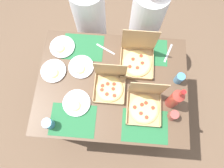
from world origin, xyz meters
TOP-DOWN VIEW (x-y plane):
  - ground_plane at (0.00, 0.00)m, footprint 6.00×6.00m
  - dining_table at (0.00, 0.00)m, footprint 1.26×0.95m
  - placemat_near_left at (-0.28, -0.33)m, footprint 0.36×0.26m
  - placemat_near_right at (0.28, -0.33)m, footprint 0.36×0.26m
  - placemat_far_left at (-0.28, 0.33)m, footprint 0.36×0.26m
  - placemat_far_right at (0.28, 0.33)m, footprint 0.36×0.26m
  - pizza_box_edge_far at (0.27, -0.16)m, footprint 0.27×0.27m
  - pizza_box_center at (0.20, 0.23)m, footprint 0.28×0.29m
  - pizza_box_corner_right at (-0.02, -0.02)m, footprint 0.25×0.26m
  - plate_near_left at (-0.47, 0.31)m, footprint 0.22×0.22m
  - plate_near_right at (-0.51, 0.07)m, footprint 0.22×0.22m
  - plate_middle at (-0.28, 0.13)m, footprint 0.22×0.22m
  - plate_far_left at (-0.27, -0.19)m, footprint 0.22×0.22m
  - soda_bottle at (0.49, -0.12)m, footprint 0.09×0.09m
  - cup_red at (0.49, -0.23)m, footprint 0.07×0.07m
  - cup_dark at (-0.46, -0.37)m, footprint 0.08×0.08m
  - cup_spare at (0.55, 0.08)m, footprint 0.07×0.07m
  - fork_by_near_left at (-0.08, 0.32)m, footprint 0.18×0.10m
  - fork_by_far_left at (0.47, 0.32)m, footprint 0.08×0.18m
  - diner_left_seat at (-0.28, 0.74)m, footprint 0.32×0.32m
  - diner_right_seat at (0.28, 0.74)m, footprint 0.32×0.32m

SIDE VIEW (x-z plane):
  - ground_plane at x=0.00m, z-range 0.00..0.00m
  - diner_left_seat at x=-0.28m, z-range -0.06..1.14m
  - diner_right_seat at x=0.28m, z-range -0.06..1.15m
  - dining_table at x=0.00m, z-range 0.26..1.02m
  - placemat_near_left at x=-0.28m, z-range 0.77..0.77m
  - placemat_near_right at x=0.28m, z-range 0.77..0.77m
  - placemat_far_left at x=-0.28m, z-range 0.77..0.77m
  - placemat_far_right at x=0.28m, z-range 0.77..0.77m
  - fork_by_near_left at x=-0.08m, z-range 0.77..0.77m
  - fork_by_far_left at x=0.47m, z-range 0.77..0.77m
  - plate_middle at x=-0.28m, z-range 0.76..0.79m
  - plate_far_left at x=-0.27m, z-range 0.76..0.79m
  - plate_near_left at x=-0.47m, z-range 0.76..0.79m
  - plate_near_right at x=-0.51m, z-range 0.76..0.79m
  - pizza_box_corner_right at x=-0.02m, z-range 0.67..0.96m
  - cup_red at x=0.49m, z-range 0.77..0.86m
  - pizza_box_edge_far at x=0.27m, z-range 0.66..0.97m
  - pizza_box_center at x=0.20m, z-range 0.66..0.98m
  - cup_spare at x=0.55m, z-range 0.77..0.87m
  - cup_dark at x=-0.46m, z-range 0.77..0.87m
  - soda_bottle at x=0.49m, z-range 0.74..1.06m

